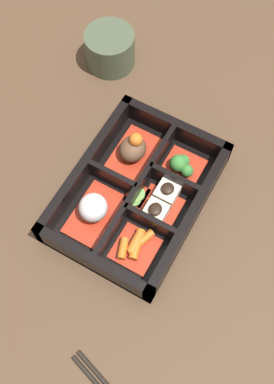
# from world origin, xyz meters

# --- Properties ---
(ground_plane) EXTENTS (3.00, 3.00, 0.00)m
(ground_plane) POSITION_xyz_m (0.00, 0.00, 0.00)
(ground_plane) COLOR #4C3523
(bento_base) EXTENTS (0.27, 0.19, 0.01)m
(bento_base) POSITION_xyz_m (0.00, 0.00, 0.01)
(bento_base) COLOR black
(bento_base) RESTS_ON ground_plane
(bento_rim) EXTENTS (0.27, 0.19, 0.05)m
(bento_rim) POSITION_xyz_m (0.00, -0.00, 0.02)
(bento_rim) COLOR black
(bento_rim) RESTS_ON ground_plane
(bowl_rice) EXTENTS (0.10, 0.06, 0.05)m
(bowl_rice) POSITION_xyz_m (-0.06, 0.04, 0.03)
(bowl_rice) COLOR #B22D19
(bowl_rice) RESTS_ON bento_base
(bowl_stew) EXTENTS (0.10, 0.06, 0.05)m
(bowl_stew) POSITION_xyz_m (0.06, 0.04, 0.03)
(bowl_stew) COLOR #B22D19
(bowl_stew) RESTS_ON bento_base
(bowl_carrots) EXTENTS (0.07, 0.06, 0.02)m
(bowl_carrots) POSITION_xyz_m (-0.08, -0.04, 0.02)
(bowl_carrots) COLOR #B22D19
(bowl_carrots) RESTS_ON bento_base
(bowl_tofu) EXTENTS (0.07, 0.06, 0.03)m
(bowl_tofu) POSITION_xyz_m (0.00, -0.04, 0.02)
(bowl_tofu) COLOR #B22D19
(bowl_tofu) RESTS_ON bento_base
(bowl_greens) EXTENTS (0.06, 0.06, 0.03)m
(bowl_greens) POSITION_xyz_m (0.08, -0.04, 0.02)
(bowl_greens) COLOR #B22D19
(bowl_greens) RESTS_ON bento_base
(bowl_pickles) EXTENTS (0.04, 0.03, 0.01)m
(bowl_pickles) POSITION_xyz_m (-0.00, -0.00, 0.02)
(bowl_pickles) COLOR #B22D19
(bowl_pickles) RESTS_ON bento_base
(tea_cup) EXTENTS (0.09, 0.09, 0.07)m
(tea_cup) POSITION_xyz_m (0.22, 0.18, 0.03)
(tea_cup) COLOR #424C38
(tea_cup) RESTS_ON ground_plane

